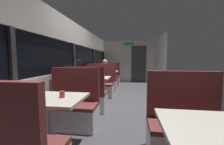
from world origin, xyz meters
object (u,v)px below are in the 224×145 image
object	(u,v)px
bench_front_aisle_facing_entry	(185,132)
seated_passenger	(105,77)
dining_table_near_window	(51,105)
coffee_cup_primary	(91,75)
bench_near_window_facing_entry	(72,109)
dining_table_mid_window	(94,81)
bench_far_window_facing_entry	(110,78)
dining_table_far_window	(107,73)
bench_mid_window_facing_entry	(100,87)
coffee_cup_secondary	(62,94)
bench_mid_window_facing_end	(87,97)
dining_table_front_aisle	(220,138)
bench_far_window_facing_end	(105,83)

from	to	relation	value
bench_front_aisle_facing_entry	seated_passenger	distance (m)	4.21
dining_table_near_window	bench_front_aisle_facing_entry	distance (m)	1.82
coffee_cup_primary	bench_near_window_facing_entry	bearing A→B (deg)	-85.48
dining_table_mid_window	seated_passenger	distance (m)	1.64
dining_table_mid_window	bench_far_window_facing_entry	size ratio (longest dim) A/B	0.82
dining_table_far_window	coffee_cup_primary	bearing A→B (deg)	-93.43
coffee_cup_primary	bench_mid_window_facing_entry	bearing A→B (deg)	78.00
bench_near_window_facing_entry	bench_front_aisle_facing_entry	world-z (taller)	same
coffee_cup_secondary	bench_mid_window_facing_entry	bearing A→B (deg)	93.13
dining_table_near_window	bench_near_window_facing_entry	bearing A→B (deg)	90.00
bench_mid_window_facing_end	bench_front_aisle_facing_entry	distance (m)	2.31
bench_mid_window_facing_entry	coffee_cup_secondary	world-z (taller)	bench_mid_window_facing_entry
seated_passenger	coffee_cup_secondary	distance (m)	3.89
bench_front_aisle_facing_entry	coffee_cup_primary	distance (m)	2.99
bench_near_window_facing_entry	bench_mid_window_facing_entry	bearing A→B (deg)	90.00
dining_table_near_window	bench_front_aisle_facing_entry	world-z (taller)	bench_front_aisle_facing_entry
seated_passenger	coffee_cup_primary	world-z (taller)	seated_passenger
bench_mid_window_facing_end	dining_table_far_window	size ratio (longest dim) A/B	1.22
dining_table_mid_window	dining_table_front_aisle	xyz separation A→B (m)	(1.79, -2.86, 0.00)
dining_table_near_window	dining_table_far_window	world-z (taller)	same
bench_near_window_facing_entry	bench_far_window_facing_end	size ratio (longest dim) A/B	1.00
bench_front_aisle_facing_entry	dining_table_mid_window	bearing A→B (deg)	129.59
dining_table_far_window	seated_passenger	xyz separation A→B (m)	(0.00, -0.63, -0.10)
bench_far_window_facing_entry	coffee_cup_secondary	bearing A→B (deg)	-88.23
dining_table_mid_window	bench_mid_window_facing_end	distance (m)	0.77
bench_near_window_facing_entry	dining_table_front_aisle	distance (m)	2.23
seated_passenger	coffee_cup_primary	size ratio (longest dim) A/B	14.00
dining_table_far_window	bench_mid_window_facing_end	bearing A→B (deg)	-90.00
dining_table_near_window	bench_near_window_facing_entry	distance (m)	0.77
bench_front_aisle_facing_entry	bench_mid_window_facing_end	bearing A→B (deg)	140.71
bench_far_window_facing_end	bench_front_aisle_facing_entry	bearing A→B (deg)	-64.35
dining_table_mid_window	seated_passenger	xyz separation A→B (m)	(0.00, 1.64, -0.10)
bench_mid_window_facing_entry	bench_far_window_facing_entry	size ratio (longest dim) A/B	1.00
bench_near_window_facing_entry	dining_table_front_aisle	world-z (taller)	bench_near_window_facing_entry
bench_far_window_facing_end	coffee_cup_secondary	size ratio (longest dim) A/B	12.22
bench_far_window_facing_entry	seated_passenger	distance (m)	1.34
dining_table_near_window	seated_passenger	xyz separation A→B (m)	(0.00, 3.90, -0.10)
bench_mid_window_facing_end	coffee_cup_primary	size ratio (longest dim) A/B	12.22
dining_table_mid_window	bench_far_window_facing_end	xyz separation A→B (m)	(0.00, 1.56, -0.31)
bench_far_window_facing_entry	seated_passenger	world-z (taller)	seated_passenger
bench_far_window_facing_end	dining_table_near_window	bearing A→B (deg)	-90.00
seated_passenger	dining_table_front_aisle	bearing A→B (deg)	-68.31
bench_near_window_facing_entry	dining_table_far_window	bearing A→B (deg)	90.00
dining_table_mid_window	bench_front_aisle_facing_entry	distance (m)	2.83
coffee_cup_secondary	dining_table_near_window	bearing A→B (deg)	-173.86
dining_table_far_window	bench_front_aisle_facing_entry	xyz separation A→B (m)	(1.79, -4.43, -0.31)
dining_table_near_window	bench_far_window_facing_end	world-z (taller)	bench_far_window_facing_end
dining_table_mid_window	seated_passenger	bearing A→B (deg)	90.00
dining_table_far_window	dining_table_front_aisle	xyz separation A→B (m)	(1.79, -5.13, 0.00)
dining_table_front_aisle	dining_table_mid_window	bearing A→B (deg)	122.01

